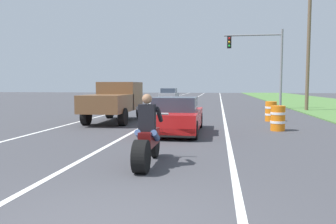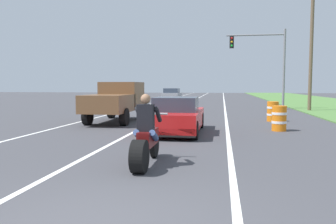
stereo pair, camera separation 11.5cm
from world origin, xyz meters
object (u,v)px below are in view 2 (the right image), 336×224
motorcycle_with_rider (146,140)px  sports_car_red (177,116)px  traffic_light_mast_near (266,57)px  construction_barrel_nearest (279,118)px  pickup_truck_left_lane_brown (117,100)px  distant_car_far_ahead (172,95)px  construction_barrel_mid (273,111)px

motorcycle_with_rider → sports_car_red: motorcycle_with_rider is taller
traffic_light_mast_near → construction_barrel_nearest: (-0.97, -12.53, -3.48)m
pickup_truck_left_lane_brown → distant_car_far_ahead: bearing=90.8°
pickup_truck_left_lane_brown → motorcycle_with_rider: bearing=-68.3°
motorcycle_with_rider → traffic_light_mast_near: 20.01m
sports_car_red → construction_barrel_nearest: sports_car_red is taller
pickup_truck_left_lane_brown → traffic_light_mast_near: size_ratio=0.80×
construction_barrel_nearest → distant_car_far_ahead: size_ratio=0.25×
construction_barrel_mid → distant_car_far_ahead: (-8.00, 19.14, 0.27)m
sports_car_red → pickup_truck_left_lane_brown: bearing=135.1°
traffic_light_mast_near → construction_barrel_nearest: bearing=-94.4°
pickup_truck_left_lane_brown → traffic_light_mast_near: bearing=50.7°
motorcycle_with_rider → traffic_light_mast_near: bearing=75.7°
pickup_truck_left_lane_brown → construction_barrel_nearest: 7.80m
sports_car_red → pickup_truck_left_lane_brown: 4.95m
traffic_light_mast_near → distant_car_far_ahead: bearing=130.3°
construction_barrel_nearest → traffic_light_mast_near: bearing=85.6°
pickup_truck_left_lane_brown → construction_barrel_nearest: size_ratio=4.80×
construction_barrel_nearest → construction_barrel_mid: 3.65m
sports_car_red → construction_barrel_mid: size_ratio=4.30×
sports_car_red → traffic_light_mast_near: 14.97m
distant_car_far_ahead → motorcycle_with_rider: bearing=-82.6°
motorcycle_with_rider → construction_barrel_nearest: (3.92, 6.57, -0.09)m
construction_barrel_nearest → distant_car_far_ahead: distant_car_far_ahead is taller
sports_car_red → traffic_light_mast_near: traffic_light_mast_near is taller
motorcycle_with_rider → traffic_light_mast_near: traffic_light_mast_near is taller
construction_barrel_nearest → construction_barrel_mid: (0.27, 3.64, 0.00)m
motorcycle_with_rider → sports_car_red: 5.37m
sports_car_red → pickup_truck_left_lane_brown: pickup_truck_left_lane_brown is taller
traffic_light_mast_near → construction_barrel_nearest: 13.04m
motorcycle_with_rider → pickup_truck_left_lane_brown: pickup_truck_left_lane_brown is taller
construction_barrel_mid → distant_car_far_ahead: size_ratio=0.25×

